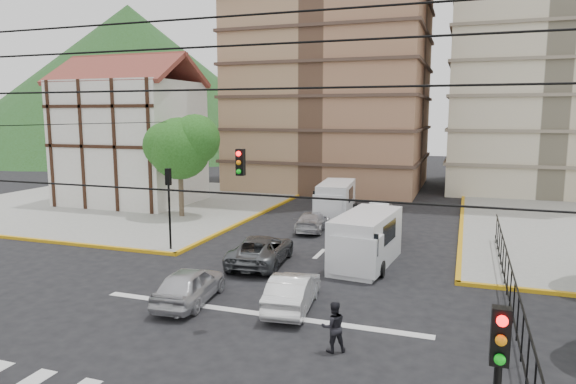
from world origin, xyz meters
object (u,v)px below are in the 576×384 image
at_px(traffic_light_nw, 169,195).
at_px(pedestrian_crosswalk, 333,327).
at_px(car_white_front_right, 293,291).
at_px(van_right_lane, 365,241).
at_px(van_left_lane, 335,200).
at_px(car_silver_front_left, 190,285).

height_order(traffic_light_nw, pedestrian_crosswalk, traffic_light_nw).
relative_size(car_white_front_right, pedestrian_crosswalk, 2.58).
relative_size(van_right_lane, van_left_lane, 1.04).
xyz_separation_m(van_left_lane, pedestrian_crosswalk, (5.20, -21.05, -0.39)).
distance_m(traffic_light_nw, car_silver_front_left, 8.42).
distance_m(van_right_lane, car_white_front_right, 6.63).
distance_m(traffic_light_nw, car_white_front_right, 10.85).
bearing_deg(car_silver_front_left, van_right_lane, -133.54).
distance_m(van_left_lane, car_silver_front_left, 18.84).
relative_size(traffic_light_nw, van_left_lane, 0.77).
xyz_separation_m(van_right_lane, car_white_front_right, (-1.57, -6.42, -0.55)).
relative_size(van_left_lane, car_silver_front_left, 1.34).
bearing_deg(pedestrian_crosswalk, van_right_lane, -113.93).
xyz_separation_m(traffic_light_nw, pedestrian_crosswalk, (11.31, -8.68, -2.29)).
bearing_deg(car_silver_front_left, traffic_light_nw, -58.20).
bearing_deg(pedestrian_crosswalk, traffic_light_nw, -66.32).
bearing_deg(car_white_front_right, traffic_light_nw, -38.72).
height_order(van_left_lane, car_white_front_right, van_left_lane).
distance_m(van_right_lane, car_silver_front_left, 9.12).
height_order(van_right_lane, car_silver_front_left, van_right_lane).
distance_m(car_white_front_right, pedestrian_crosswalk, 3.84).
xyz_separation_m(van_left_lane, car_silver_front_left, (-1.21, -18.80, -0.48)).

